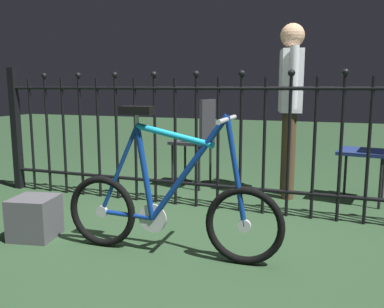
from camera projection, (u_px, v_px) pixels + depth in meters
The scene contains 7 objects.
ground_plane at pixel (177, 243), 2.68m from camera, with size 20.00×20.00×0.00m, color #294429.
iron_fence at pixel (206, 137), 3.36m from camera, with size 4.15×0.07×1.19m.
bicycle at pixel (169, 205), 2.44m from camera, with size 1.37×0.40×0.89m.
chair_charcoal at pixel (199, 135), 4.08m from camera, with size 0.39×0.39×0.88m.
chair_navy at pixel (374, 145), 3.51m from camera, with size 0.46×0.46×0.84m.
person_visitor at pixel (290, 97), 3.66m from camera, with size 0.25×0.46×1.55m.
display_crate at pixel (35, 218), 2.75m from camera, with size 0.28×0.28×0.28m, color #4C4C51.
Camera 1 is at (0.97, -2.36, 1.01)m, focal length 38.39 mm.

